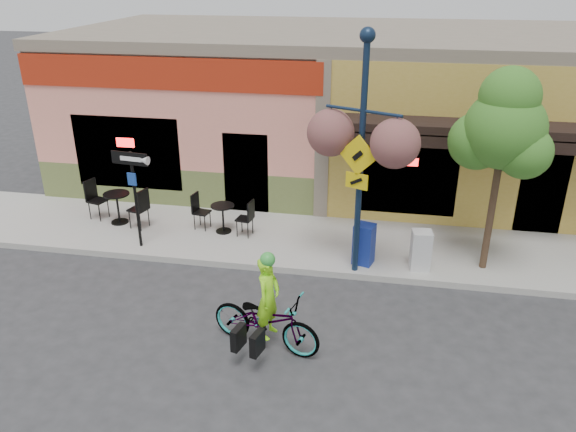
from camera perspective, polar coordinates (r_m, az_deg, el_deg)
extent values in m
plane|color=#2D2D30|center=(11.91, 6.01, -7.60)|extent=(90.00, 90.00, 0.00)
cube|color=#9E9B93|center=(13.62, 6.72, -2.96)|extent=(24.00, 3.00, 0.15)
cube|color=#A8A59E|center=(12.35, 6.24, -5.98)|extent=(24.00, 0.12, 0.15)
imported|color=maroon|center=(10.02, -2.27, -10.53)|extent=(2.18, 1.23, 1.08)
imported|color=#98FF1A|center=(9.89, -2.00, -9.50)|extent=(0.50, 0.63, 1.53)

